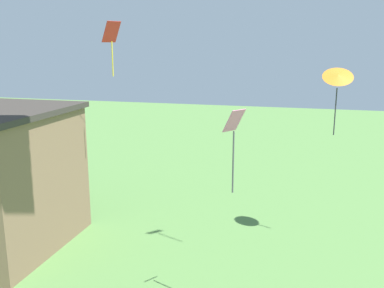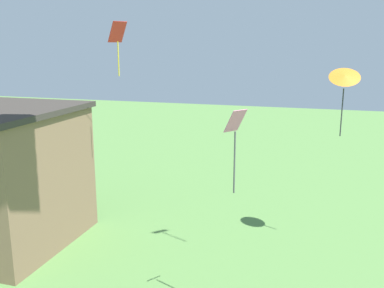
% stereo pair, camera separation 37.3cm
% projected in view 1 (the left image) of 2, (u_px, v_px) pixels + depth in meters
% --- Properties ---
extents(kite_red_diamond, '(0.74, 0.82, 2.22)m').
position_uv_depth(kite_red_diamond, '(112.00, 38.00, 17.50)').
color(kite_red_diamond, red).
extents(kite_orange_delta, '(1.25, 1.11, 2.80)m').
position_uv_depth(kite_orange_delta, '(338.00, 77.00, 17.17)').
color(kite_orange_delta, orange).
extents(kite_pink_diamond, '(0.65, 0.70, 2.54)m').
position_uv_depth(kite_pink_diamond, '(234.00, 135.00, 12.51)').
color(kite_pink_diamond, pink).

